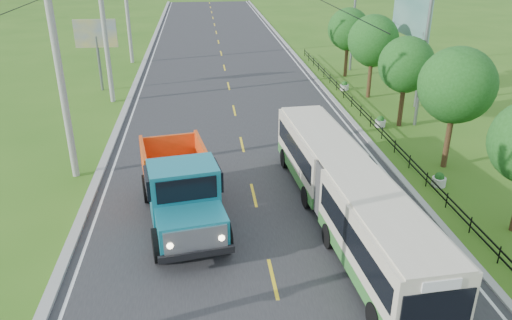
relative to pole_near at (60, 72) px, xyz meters
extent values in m
plane|color=#316217|center=(8.26, -9.00, -5.09)|extent=(240.00, 240.00, 0.00)
cube|color=#28282B|center=(8.26, 11.00, -5.08)|extent=(14.00, 120.00, 0.02)
cube|color=#9E9E99|center=(1.06, 11.00, -5.02)|extent=(0.40, 120.00, 0.15)
cube|color=#9E9E99|center=(15.41, 11.00, -5.04)|extent=(0.30, 120.00, 0.10)
cube|color=silver|center=(1.61, 11.00, -5.07)|extent=(0.12, 120.00, 0.00)
cube|color=silver|center=(14.91, 11.00, -5.07)|extent=(0.12, 120.00, 0.00)
cube|color=yellow|center=(8.26, -9.00, -5.07)|extent=(0.12, 2.20, 0.00)
cube|color=black|center=(16.26, 5.00, -4.79)|extent=(0.04, 40.00, 0.60)
cylinder|color=gray|center=(-0.04, 0.00, -0.09)|extent=(0.32, 0.32, 10.00)
cylinder|color=gray|center=(-0.04, 12.00, -0.09)|extent=(0.32, 0.32, 10.00)
cylinder|color=gray|center=(-0.04, 24.00, -0.09)|extent=(0.32, 0.32, 10.00)
cylinder|color=#382314|center=(18.06, -1.00, -3.41)|extent=(0.28, 0.28, 3.36)
sphere|color=#1A4D16|center=(18.06, -1.00, -0.89)|extent=(3.60, 3.60, 3.60)
sphere|color=#1A4D16|center=(18.26, -0.50, -1.61)|extent=(2.64, 2.64, 2.64)
cylinder|color=#382314|center=(18.06, 5.00, -3.58)|extent=(0.28, 0.28, 3.02)
sphere|color=#1A4D16|center=(18.06, 5.00, -1.31)|extent=(3.24, 3.24, 3.24)
sphere|color=#1A4D16|center=(18.26, 5.50, -1.96)|extent=(2.38, 2.38, 2.38)
cylinder|color=#382314|center=(18.06, 11.00, -3.47)|extent=(0.28, 0.28, 3.25)
sphere|color=#1A4D16|center=(18.06, 11.00, -1.03)|extent=(3.48, 3.48, 3.48)
sphere|color=#1A4D16|center=(18.26, 11.50, -1.73)|extent=(2.55, 2.55, 2.55)
cylinder|color=#382314|center=(18.06, 17.00, -3.55)|extent=(0.28, 0.28, 3.08)
sphere|color=#1A4D16|center=(18.06, 17.00, -1.24)|extent=(3.30, 3.30, 3.30)
sphere|color=#1A4D16|center=(18.26, 17.50, -1.90)|extent=(2.42, 2.42, 2.42)
cylinder|color=slate|center=(19.06, 5.00, -0.59)|extent=(0.20, 0.20, 9.00)
cylinder|color=slate|center=(19.06, 19.00, -0.59)|extent=(0.20, 0.20, 9.00)
cylinder|color=silver|center=(16.86, -3.00, -4.89)|extent=(0.64, 0.64, 0.40)
sphere|color=#1A4D16|center=(16.86, -3.00, -4.64)|extent=(0.44, 0.44, 0.44)
cylinder|color=silver|center=(16.86, 5.00, -4.89)|extent=(0.64, 0.64, 0.40)
sphere|color=#1A4D16|center=(16.86, 5.00, -4.64)|extent=(0.44, 0.44, 0.44)
cylinder|color=silver|center=(16.86, 13.00, -4.89)|extent=(0.64, 0.64, 0.40)
sphere|color=#1A4D16|center=(16.86, 13.00, -4.64)|extent=(0.44, 0.44, 0.44)
cylinder|color=slate|center=(-1.24, 15.00, -3.09)|extent=(0.20, 0.20, 4.00)
cube|color=yellow|center=(-1.24, 15.00, -0.89)|extent=(3.00, 0.15, 2.00)
cylinder|color=slate|center=(20.56, 8.50, -2.59)|extent=(0.24, 0.24, 5.00)
cylinder|color=slate|center=(20.56, 13.50, -2.59)|extent=(0.24, 0.24, 5.00)
cube|color=#144C47|center=(20.56, 11.00, 0.71)|extent=(0.20, 6.00, 3.00)
cube|color=#357C31|center=(11.75, -9.53, -4.38)|extent=(2.67, 6.87, 0.49)
cube|color=beige|center=(11.75, -9.53, -3.27)|extent=(2.67, 6.87, 1.73)
cube|color=black|center=(11.75, -9.53, -3.26)|extent=(2.67, 6.33, 0.85)
cube|color=#357C31|center=(11.28, -2.14, -4.38)|extent=(2.64, 6.42, 0.49)
cube|color=beige|center=(11.28, -2.14, -3.27)|extent=(2.64, 6.42, 1.73)
cube|color=black|center=(11.28, -2.14, -3.26)|extent=(2.65, 5.88, 0.85)
cube|color=#4C4C4C|center=(11.51, -5.72, -3.51)|extent=(2.16, 1.03, 2.14)
cube|color=black|center=(11.97, -12.91, -3.41)|extent=(2.02, 0.18, 1.17)
cylinder|color=black|center=(10.88, -11.71, -4.63)|extent=(0.35, 0.95, 0.93)
cylinder|color=black|center=(12.90, -11.58, -4.63)|extent=(0.35, 0.95, 0.93)
cylinder|color=black|center=(10.59, -7.31, -4.63)|extent=(0.35, 0.95, 0.93)
cylinder|color=black|center=(12.62, -7.18, -4.63)|extent=(0.35, 0.95, 0.93)
cylinder|color=black|center=(10.40, -4.27, -4.63)|extent=(0.35, 0.95, 0.93)
cylinder|color=black|center=(12.42, -4.14, -4.63)|extent=(0.35, 0.95, 0.93)
cylinder|color=black|center=(10.13, -0.14, -4.63)|extent=(0.35, 0.95, 0.93)
cylinder|color=black|center=(12.16, -0.01, -4.63)|extent=(0.35, 0.95, 0.93)
cube|color=#167384|center=(5.61, -7.50, -3.85)|extent=(2.60, 1.95, 1.13)
cube|color=#167384|center=(5.33, -5.82, -3.29)|extent=(2.75, 2.19, 2.26)
cube|color=black|center=(5.33, -5.82, -2.72)|extent=(2.94, 1.90, 0.79)
cube|color=black|center=(5.19, -4.93, -4.36)|extent=(2.23, 6.87, 0.28)
cube|color=#ED4E16|center=(4.87, -3.04, -3.23)|extent=(3.12, 3.77, 1.47)
cylinder|color=black|center=(4.40, -7.47, -4.47)|extent=(0.59, 1.29, 1.24)
cylinder|color=black|center=(6.75, -7.08, -4.47)|extent=(0.59, 1.29, 1.24)
cylinder|color=black|center=(3.66, -3.01, -4.47)|extent=(0.59, 1.29, 1.24)
cylinder|color=black|center=(6.01, -2.62, -4.47)|extent=(0.59, 1.29, 1.24)
camera|label=1|loc=(6.16, -22.52, 5.41)|focal=35.00mm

